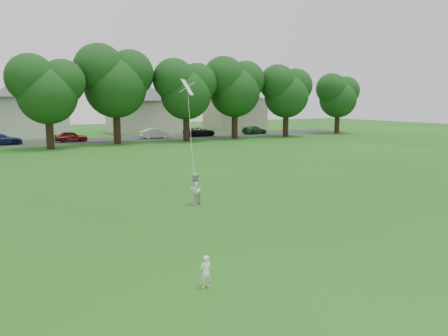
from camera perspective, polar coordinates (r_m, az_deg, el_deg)
ground at (r=13.92m, az=-3.17°, el=-11.13°), size 160.00×160.00×0.00m
street at (r=54.28m, az=-23.06°, el=3.07°), size 90.00×7.00×0.01m
toddler at (r=11.41m, az=-2.40°, el=-13.38°), size 0.33×0.22×0.86m
older_boy at (r=20.01m, az=-3.90°, el=-2.75°), size 0.91×0.86×1.49m
kite at (r=21.23m, az=-4.39°, el=4.74°), size 1.03×2.01×5.38m
tree_row at (r=47.85m, az=-19.09°, el=10.59°), size 83.36×8.71×11.26m
parked_cars at (r=53.49m, az=-20.92°, el=3.76°), size 61.80×2.29×1.26m
house_row at (r=63.95m, az=-25.19°, el=8.09°), size 77.36×14.02×10.05m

